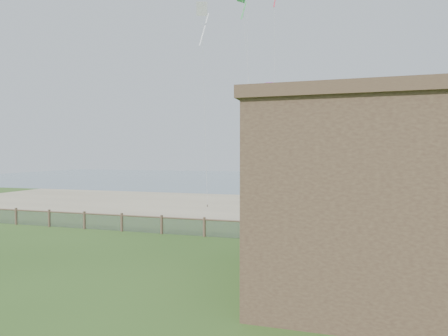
# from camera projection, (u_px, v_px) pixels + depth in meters

# --- Properties ---
(ground) EXTENTS (160.00, 160.00, 0.00)m
(ground) POSITION_uv_depth(u_px,v_px,m) (163.00, 261.00, 19.80)
(ground) COLOR #2F501B
(ground) RESTS_ON ground
(sand_beach) EXTENTS (72.00, 20.00, 0.02)m
(sand_beach) POSITION_uv_depth(u_px,v_px,m) (257.00, 206.00, 40.82)
(sand_beach) COLOR tan
(sand_beach) RESTS_ON ground
(ocean) EXTENTS (160.00, 68.00, 0.02)m
(ocean) POSITION_uv_depth(u_px,v_px,m) (302.00, 180.00, 82.87)
(ocean) COLOR slate
(ocean) RESTS_ON ground
(chainlink_fence) EXTENTS (36.20, 0.20, 1.25)m
(chainlink_fence) POSITION_uv_depth(u_px,v_px,m) (204.00, 228.00, 25.51)
(chainlink_fence) COLOR brown
(chainlink_fence) RESTS_ON ground
(motel_deck) EXTENTS (15.00, 2.00, 0.50)m
(motel_deck) POSITION_uv_depth(u_px,v_px,m) (433.00, 251.00, 20.76)
(motel_deck) COLOR brown
(motel_deck) RESTS_ON ground
(picnic_table) EXTENTS (2.30, 1.94, 0.85)m
(picnic_table) POSITION_uv_depth(u_px,v_px,m) (287.00, 246.00, 21.18)
(picnic_table) COLOR brown
(picnic_table) RESTS_ON ground
(octopus_kite) EXTENTS (3.93, 2.98, 7.51)m
(octopus_kite) POSITION_uv_depth(u_px,v_px,m) (269.00, 123.00, 33.70)
(octopus_kite) COLOR #FF2844
(kite_white) EXTENTS (1.83, 2.33, 3.30)m
(kite_white) POSITION_uv_depth(u_px,v_px,m) (202.00, 21.00, 35.18)
(kite_white) COLOR white
(kite_green) EXTENTS (1.96, 1.85, 2.44)m
(kite_green) POSITION_uv_depth(u_px,v_px,m) (242.00, 3.00, 35.78)
(kite_green) COLOR green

